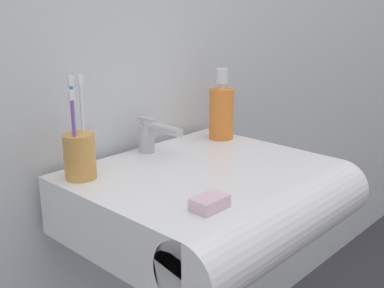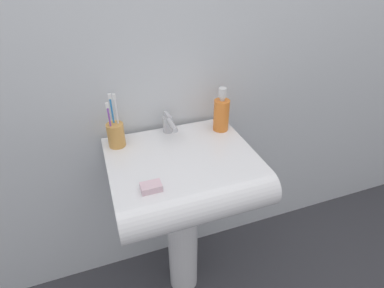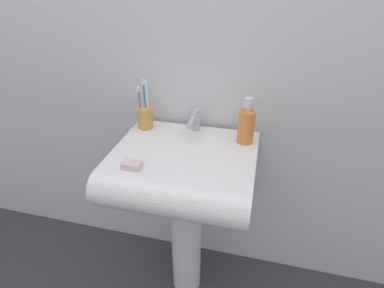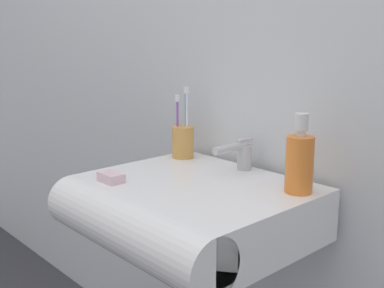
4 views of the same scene
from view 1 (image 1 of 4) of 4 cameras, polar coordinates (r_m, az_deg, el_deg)
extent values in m
cube|color=white|center=(1.11, 0.82, -6.10)|extent=(0.56, 0.43, 0.13)
cylinder|color=white|center=(0.99, 10.15, -9.29)|extent=(0.56, 0.13, 0.13)
cylinder|color=#B7B7BC|center=(1.19, -5.59, 0.64)|extent=(0.04, 0.04, 0.07)
cylinder|color=#B7B7BC|center=(1.14, -3.69, 1.79)|extent=(0.02, 0.12, 0.02)
cube|color=#B7B7BC|center=(1.18, -5.65, 2.84)|extent=(0.01, 0.06, 0.01)
cylinder|color=#D19347|center=(1.04, -13.16, -1.44)|extent=(0.07, 0.07, 0.10)
cylinder|color=purple|center=(1.01, -13.77, 0.74)|extent=(0.01, 0.01, 0.16)
cube|color=white|center=(0.99, -14.12, 5.64)|extent=(0.01, 0.01, 0.02)
cylinder|color=white|center=(1.03, -12.80, 1.87)|extent=(0.01, 0.01, 0.18)
cube|color=white|center=(1.01, -13.16, 7.40)|extent=(0.01, 0.01, 0.02)
cylinder|color=#338CD8|center=(1.03, -13.79, 1.77)|extent=(0.01, 0.01, 0.18)
cube|color=white|center=(1.01, -14.18, 7.25)|extent=(0.01, 0.01, 0.02)
cylinder|color=orange|center=(1.31, 3.50, 3.59)|extent=(0.07, 0.07, 0.14)
cylinder|color=silver|center=(1.29, 3.56, 6.87)|extent=(0.02, 0.02, 0.01)
cylinder|color=silver|center=(1.29, 3.58, 8.06)|extent=(0.03, 0.03, 0.04)
cube|color=silver|center=(0.88, 2.10, -7.00)|extent=(0.07, 0.04, 0.02)
camera|label=2|loc=(0.61, 76.68, 34.33)|focal=28.00mm
camera|label=3|loc=(1.09, 62.74, 21.77)|focal=28.00mm
camera|label=4|loc=(1.62, 48.57, 11.26)|focal=45.00mm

